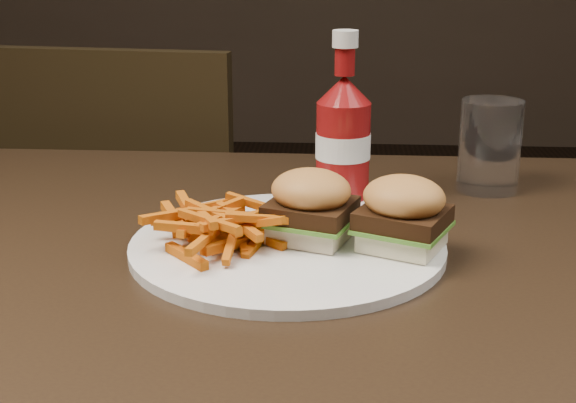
# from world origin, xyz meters

# --- Properties ---
(dining_table) EXTENTS (1.20, 0.80, 0.04)m
(dining_table) POSITION_xyz_m (0.00, 0.00, 0.73)
(dining_table) COLOR black
(dining_table) RESTS_ON ground
(chair_far) EXTENTS (0.47, 0.47, 0.04)m
(chair_far) POSITION_xyz_m (-0.31, 0.72, 0.43)
(chair_far) COLOR black
(chair_far) RESTS_ON ground
(plate) EXTENTS (0.32, 0.32, 0.01)m
(plate) POSITION_xyz_m (-0.01, 0.01, 0.76)
(plate) COLOR white
(plate) RESTS_ON dining_table
(sandwich_half_a) EXTENTS (0.09, 0.09, 0.02)m
(sandwich_half_a) POSITION_xyz_m (0.02, 0.01, 0.77)
(sandwich_half_a) COLOR beige
(sandwich_half_a) RESTS_ON plate
(sandwich_half_b) EXTENTS (0.09, 0.09, 0.02)m
(sandwich_half_b) POSITION_xyz_m (0.11, -0.00, 0.77)
(sandwich_half_b) COLOR beige
(sandwich_half_b) RESTS_ON plate
(fries_pile) EXTENTS (0.11, 0.11, 0.04)m
(fries_pile) POSITION_xyz_m (-0.08, -0.00, 0.78)
(fries_pile) COLOR #C56112
(fries_pile) RESTS_ON plate
(ketchup_bottle) EXTENTS (0.08, 0.08, 0.13)m
(ketchup_bottle) POSITION_xyz_m (0.05, 0.17, 0.81)
(ketchup_bottle) COLOR maroon
(ketchup_bottle) RESTS_ON dining_table
(tumbler) EXTENTS (0.09, 0.09, 0.12)m
(tumbler) POSITION_xyz_m (0.23, 0.24, 0.81)
(tumbler) COLOR white
(tumbler) RESTS_ON dining_table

